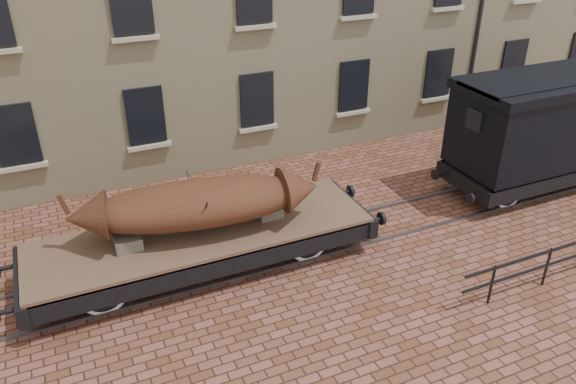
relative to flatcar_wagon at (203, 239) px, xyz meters
name	(u,v)px	position (x,y,z in m)	size (l,w,h in m)	color
ground	(293,246)	(2.33, 0.00, -0.84)	(90.00, 90.00, 0.00)	brown
rail_track	(293,245)	(2.33, 0.00, -0.81)	(30.00, 1.52, 0.06)	#59595E
flatcar_wagon	(203,239)	(0.00, 0.00, 0.00)	(8.92, 2.42, 1.35)	brown
iron_boat	(198,203)	(-0.04, 0.00, 0.96)	(5.78, 2.28, 1.42)	#492C18
goods_van	(551,118)	(10.56, 0.00, 1.33)	(6.70, 2.44, 3.46)	black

